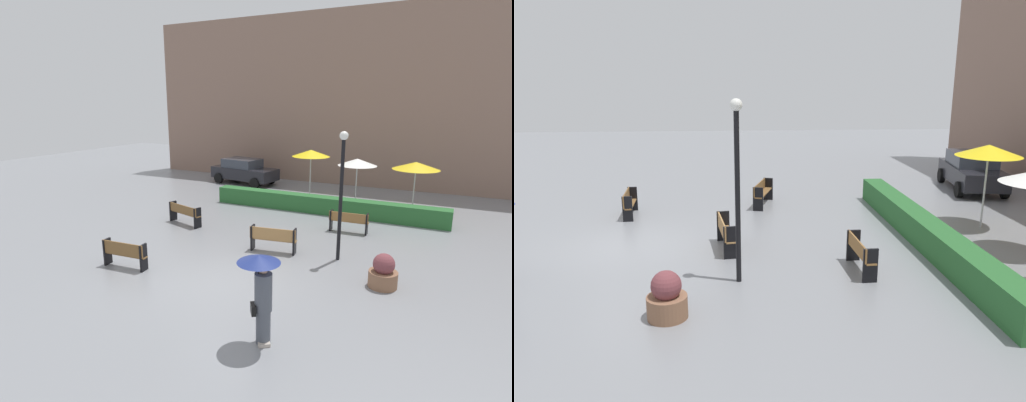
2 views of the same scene
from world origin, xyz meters
The scene contains 14 objects.
ground_plane centered at (0.00, 0.00, 0.00)m, with size 60.00×60.00×0.00m, color gray.
bench_mid_center centered at (0.40, 2.75, 0.52)m, with size 1.66×0.59×0.89m.
bench_far_left centered at (-4.32, 4.06, 0.52)m, with size 1.81×0.84×0.86m.
bench_near_left centered at (-3.21, -0.58, 0.51)m, with size 1.55×0.43×0.86m.
bench_back_row centered at (2.20, 6.08, 0.50)m, with size 1.55×0.41×0.83m.
pedestrian_with_umbrella centered at (2.41, -2.33, 1.29)m, with size 0.93×0.93×2.03m.
planter_pot centered at (4.29, 1.66, 0.42)m, with size 0.81×0.81×0.99m.
lamp_post centered at (2.60, 3.10, 2.56)m, with size 0.28×0.28×4.22m.
patio_umbrella_yellow centered at (-1.09, 10.86, 2.45)m, with size 1.98×1.98×2.63m.
patio_umbrella_white centered at (1.33, 10.98, 2.12)m, with size 1.95×1.95×2.31m.
patio_umbrella_yellow_far centered at (4.14, 10.48, 2.21)m, with size 2.12×2.12×2.39m.
hedge_strip centered at (0.44, 8.40, 0.39)m, with size 10.94×0.70×0.79m, color #28602D.
building_facade centered at (0.00, 16.00, 5.19)m, with size 28.00×1.20×10.37m, color #846656.
parked_car centered at (-6.24, 13.00, 0.82)m, with size 4.43×2.53×1.57m.
Camera 1 is at (5.82, -9.40, 5.12)m, focal length 28.45 mm.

